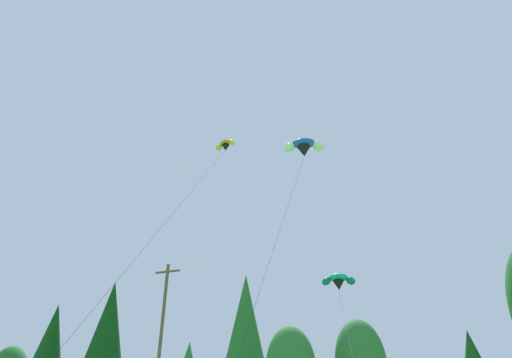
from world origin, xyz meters
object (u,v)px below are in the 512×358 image
Objects in this scene: utility_pole at (160,344)px; parafoil_kite_far_teal at (338,281)px; parafoil_kite_high_orange at (225,146)px; parafoil_kite_mid_blue_white at (304,147)px.

utility_pole reaches higher than parafoil_kite_far_teal.
parafoil_kite_high_orange is at bearing -146.43° from parafoil_kite_far_teal.
utility_pole is 16.91m from parafoil_kite_high_orange.
parafoil_kite_mid_blue_white reaches higher than utility_pole.
parafoil_kite_far_teal is at bearing 85.89° from parafoil_kite_mid_blue_white.
parafoil_kite_high_orange is 14.92m from parafoil_kite_far_teal.
parafoil_kite_mid_blue_white is at bearing -94.11° from parafoil_kite_far_teal.
utility_pole is 0.67× the size of parafoil_kite_mid_blue_white.
parafoil_kite_mid_blue_white is (7.47, -2.25, -3.19)m from parafoil_kite_high_orange.
parafoil_kite_mid_blue_white is (12.71, -3.46, 12.84)m from utility_pole.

